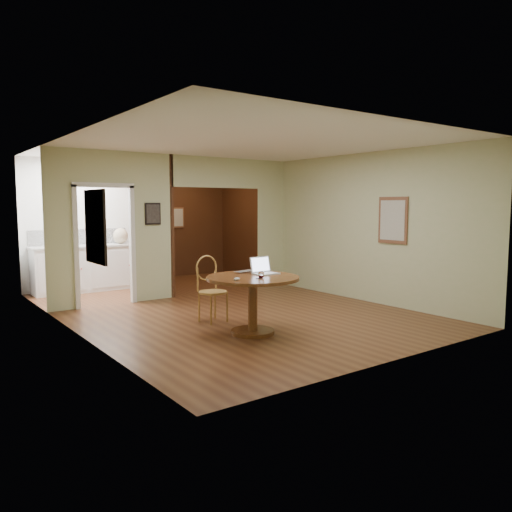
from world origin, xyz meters
TOP-DOWN VIEW (x-y plane):
  - floor at (0.00, 0.00)m, footprint 5.00×5.00m
  - room_shell at (-0.47, 3.10)m, footprint 5.20×7.50m
  - dining_table at (-0.55, -0.59)m, footprint 1.27×1.27m
  - chair at (-0.63, 0.40)m, footprint 0.46×0.46m
  - open_laptop at (-0.27, -0.46)m, footprint 0.34×0.30m
  - closed_laptop at (-0.40, -0.25)m, footprint 0.38×0.29m
  - mouse at (-0.93, -0.77)m, footprint 0.11×0.08m
  - wine_glass at (-0.54, -0.77)m, footprint 0.09×0.09m
  - pen at (-0.58, -0.79)m, footprint 0.13×0.05m
  - kitchen_cabinet at (-1.35, 4.20)m, footprint 2.06×0.60m
  - grocery_bag at (-0.57, 4.20)m, footprint 0.42×0.39m

SIDE VIEW (x-z plane):
  - floor at x=0.00m, z-range 0.00..0.00m
  - kitchen_cabinet at x=-1.35m, z-range 0.00..0.94m
  - chair at x=-0.63m, z-range 0.06..1.06m
  - dining_table at x=-0.55m, z-range 0.19..0.99m
  - pen at x=-0.58m, z-range 0.80..0.80m
  - closed_laptop at x=-0.40m, z-range 0.80..0.82m
  - mouse at x=-0.93m, z-range 0.80..0.84m
  - wine_glass at x=-0.54m, z-range 0.80..0.89m
  - open_laptop at x=-0.27m, z-range 0.74..0.98m
  - grocery_bag at x=-0.57m, z-range 0.94..1.27m
  - room_shell at x=-0.47m, z-range -1.21..3.79m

